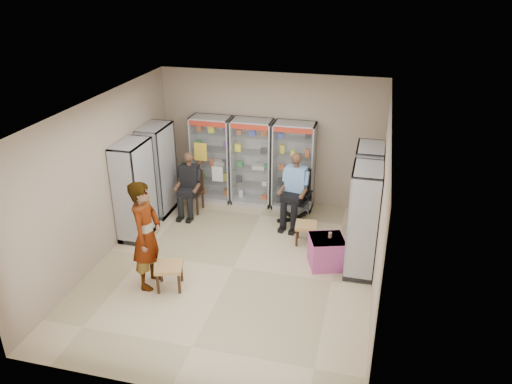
% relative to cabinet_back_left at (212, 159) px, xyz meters
% --- Properties ---
extents(floor, '(6.00, 6.00, 0.00)m').
position_rel_cabinet_back_left_xyz_m(floor, '(1.30, -2.73, -1.00)').
color(floor, '#C6B089').
rests_on(floor, ground).
extents(room_shell, '(5.02, 6.02, 3.01)m').
position_rel_cabinet_back_left_xyz_m(room_shell, '(1.30, -2.73, 0.97)').
color(room_shell, tan).
rests_on(room_shell, ground).
extents(cabinet_back_left, '(0.90, 0.50, 2.00)m').
position_rel_cabinet_back_left_xyz_m(cabinet_back_left, '(0.00, 0.00, 0.00)').
color(cabinet_back_left, '#B0B2B7').
rests_on(cabinet_back_left, floor).
extents(cabinet_back_mid, '(0.90, 0.50, 2.00)m').
position_rel_cabinet_back_left_xyz_m(cabinet_back_mid, '(0.95, 0.00, 0.00)').
color(cabinet_back_mid, '#A7A9AE').
rests_on(cabinet_back_mid, floor).
extents(cabinet_back_right, '(0.90, 0.50, 2.00)m').
position_rel_cabinet_back_left_xyz_m(cabinet_back_right, '(1.90, 0.00, 0.00)').
color(cabinet_back_right, '#B2B6BA').
rests_on(cabinet_back_right, floor).
extents(cabinet_right_far, '(0.90, 0.50, 2.00)m').
position_rel_cabinet_back_left_xyz_m(cabinet_right_far, '(3.53, -1.13, 0.00)').
color(cabinet_right_far, '#A6A9AE').
rests_on(cabinet_right_far, floor).
extents(cabinet_right_near, '(0.90, 0.50, 2.00)m').
position_rel_cabinet_back_left_xyz_m(cabinet_right_near, '(3.53, -2.23, 0.00)').
color(cabinet_right_near, '#A8AAAF').
rests_on(cabinet_right_near, floor).
extents(cabinet_left_far, '(0.90, 0.50, 2.00)m').
position_rel_cabinet_back_left_xyz_m(cabinet_left_far, '(-0.93, -0.93, 0.00)').
color(cabinet_left_far, silver).
rests_on(cabinet_left_far, floor).
extents(cabinet_left_near, '(0.90, 0.50, 2.00)m').
position_rel_cabinet_back_left_xyz_m(cabinet_left_near, '(-0.93, -2.03, 0.00)').
color(cabinet_left_near, silver).
rests_on(cabinet_left_near, floor).
extents(wooden_chair, '(0.42, 0.42, 0.94)m').
position_rel_cabinet_back_left_xyz_m(wooden_chair, '(-0.25, -0.73, -0.53)').
color(wooden_chair, black).
rests_on(wooden_chair, floor).
extents(seated_customer, '(0.44, 0.60, 1.34)m').
position_rel_cabinet_back_left_xyz_m(seated_customer, '(-0.25, -0.78, -0.33)').
color(seated_customer, black).
rests_on(seated_customer, floor).
extents(office_chair, '(0.74, 0.74, 1.17)m').
position_rel_cabinet_back_left_xyz_m(office_chair, '(2.08, -0.65, -0.41)').
color(office_chair, black).
rests_on(office_chair, floor).
extents(seated_shopkeeper, '(0.60, 0.75, 1.49)m').
position_rel_cabinet_back_left_xyz_m(seated_shopkeeper, '(2.08, -0.70, -0.25)').
color(seated_shopkeeper, '#649DC6').
rests_on(seated_shopkeeper, floor).
extents(pink_trunk, '(0.75, 0.73, 0.58)m').
position_rel_cabinet_back_left_xyz_m(pink_trunk, '(2.93, -2.24, -0.71)').
color(pink_trunk, '#B8497F').
rests_on(pink_trunk, floor).
extents(tea_glass, '(0.07, 0.07, 0.10)m').
position_rel_cabinet_back_left_xyz_m(tea_glass, '(2.98, -2.20, -0.37)').
color(tea_glass, '#4F1306').
rests_on(tea_glass, pink_trunk).
extents(woven_stool_a, '(0.45, 0.45, 0.42)m').
position_rel_cabinet_back_left_xyz_m(woven_stool_a, '(2.44, -1.51, -0.79)').
color(woven_stool_a, '#A07F43').
rests_on(woven_stool_a, floor).
extents(woven_stool_b, '(0.55, 0.55, 0.45)m').
position_rel_cabinet_back_left_xyz_m(woven_stool_b, '(0.41, -3.58, -0.78)').
color(woven_stool_b, '#9E6E42').
rests_on(woven_stool_b, floor).
extents(standing_man, '(0.49, 0.72, 1.94)m').
position_rel_cabinet_back_left_xyz_m(standing_man, '(0.04, -3.55, -0.03)').
color(standing_man, gray).
rests_on(standing_man, floor).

